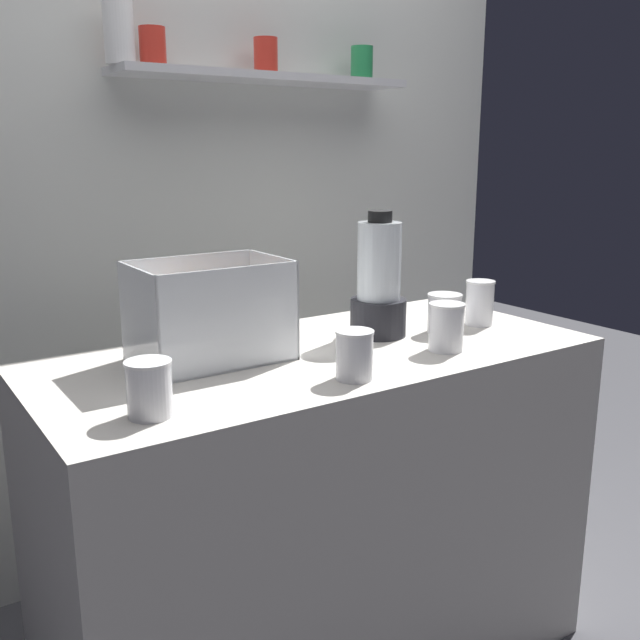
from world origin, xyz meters
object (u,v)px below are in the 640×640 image
at_px(juice_cup_pomegranate_far_left, 150,392).
at_px(juice_cup_orange_left, 354,358).
at_px(juice_cup_beet_middle, 446,330).
at_px(blender_pitcher, 379,286).
at_px(carrot_display_bin, 213,329).
at_px(juice_cup_pomegranate_far_right, 480,305).
at_px(juice_cup_carrot_right, 444,315).

xyz_separation_m(juice_cup_pomegranate_far_left, juice_cup_orange_left, (0.45, -0.03, -0.00)).
height_order(juice_cup_pomegranate_far_left, juice_cup_beet_middle, juice_cup_beet_middle).
relative_size(blender_pitcher, juice_cup_orange_left, 3.06).
xyz_separation_m(carrot_display_bin, juice_cup_pomegranate_far_right, (0.78, -0.11, -0.02)).
bearing_deg(juice_cup_beet_middle, juice_cup_pomegranate_far_right, 28.26).
relative_size(juice_cup_orange_left, juice_cup_carrot_right, 1.02).
bearing_deg(juice_cup_beet_middle, juice_cup_orange_left, -170.33).
relative_size(juice_cup_carrot_right, juice_cup_pomegranate_far_right, 0.84).
distance_m(juice_cup_pomegranate_far_left, juice_cup_orange_left, 0.45).
distance_m(carrot_display_bin, juice_cup_beet_middle, 0.58).
relative_size(carrot_display_bin, blender_pitcher, 1.05).
bearing_deg(juice_cup_orange_left, carrot_display_bin, 121.71).
relative_size(juice_cup_pomegranate_far_left, juice_cup_pomegranate_far_right, 0.85).
relative_size(carrot_display_bin, juice_cup_pomegranate_far_left, 3.22).
xyz_separation_m(carrot_display_bin, juice_cup_pomegranate_far_left, (-0.26, -0.27, -0.03)).
xyz_separation_m(blender_pitcher, juice_cup_orange_left, (-0.28, -0.27, -0.09)).
bearing_deg(juice_cup_pomegranate_far_right, juice_cup_beet_middle, -151.74).
bearing_deg(juice_cup_pomegranate_far_left, blender_pitcher, 17.64).
bearing_deg(juice_cup_pomegranate_far_left, carrot_display_bin, 46.45).
height_order(blender_pitcher, juice_cup_beet_middle, blender_pitcher).
height_order(blender_pitcher, juice_cup_carrot_right, blender_pitcher).
xyz_separation_m(juice_cup_orange_left, juice_cup_pomegranate_far_right, (0.59, 0.20, 0.01)).
bearing_deg(carrot_display_bin, blender_pitcher, -5.24).
xyz_separation_m(carrot_display_bin, juice_cup_carrot_right, (0.64, -0.12, -0.03)).
height_order(carrot_display_bin, juice_cup_pomegranate_far_right, carrot_display_bin).
distance_m(juice_cup_orange_left, juice_cup_pomegranate_far_right, 0.62).
relative_size(juice_cup_beet_middle, juice_cup_carrot_right, 1.12).
relative_size(blender_pitcher, juice_cup_pomegranate_far_right, 2.62).
height_order(blender_pitcher, juice_cup_orange_left, blender_pitcher).
relative_size(juice_cup_orange_left, juice_cup_pomegranate_far_right, 0.86).
bearing_deg(blender_pitcher, juice_cup_pomegranate_far_right, -12.34).
bearing_deg(juice_cup_carrot_right, juice_cup_orange_left, -156.93).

